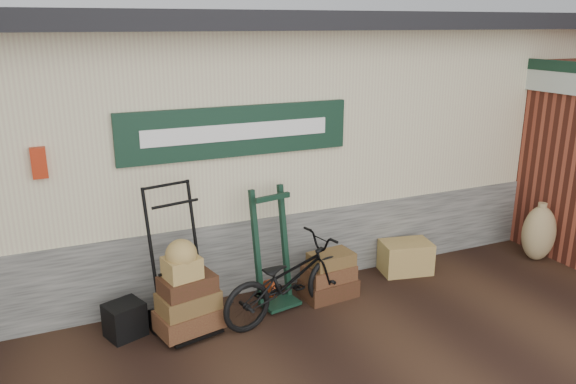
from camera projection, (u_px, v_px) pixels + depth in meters
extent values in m
plane|color=black|center=(299.00, 327.00, 5.91)|extent=(80.00, 80.00, 0.00)
cube|color=#4C4C47|center=(220.00, 211.00, 8.18)|extent=(14.00, 3.54, 0.90)
cube|color=beige|center=(216.00, 108.00, 7.75)|extent=(14.00, 3.50, 2.10)
cube|color=black|center=(216.00, 21.00, 7.29)|extent=(14.40, 4.10, 0.20)
cube|color=black|center=(237.00, 131.00, 6.08)|extent=(2.60, 0.06, 0.55)
cube|color=white|center=(239.00, 132.00, 6.05)|extent=(2.10, 0.01, 0.18)
cube|color=#A7240B|center=(39.00, 163.00, 5.34)|extent=(0.14, 0.10, 0.30)
cube|color=maroon|center=(549.00, 146.00, 8.41)|extent=(1.60, 4.50, 2.60)
cube|color=olive|center=(406.00, 257.00, 7.18)|extent=(0.69, 0.52, 0.41)
cube|color=black|center=(125.00, 320.00, 5.71)|extent=(0.44, 0.41, 0.36)
imported|color=black|center=(289.00, 275.00, 6.02)|extent=(0.92, 1.73, 0.96)
ellipsoid|color=#8B6C4A|center=(539.00, 233.00, 7.51)|extent=(0.49, 0.42, 0.76)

